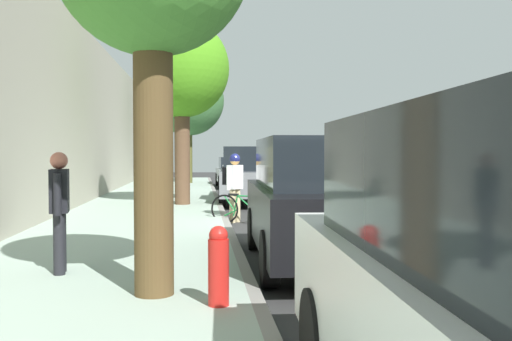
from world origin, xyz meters
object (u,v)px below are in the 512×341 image
Objects in this scene: pedestrian_on_phone at (59,205)px; cyclist_with_backpack at (234,180)px; fire_hydrant at (219,265)px; parked_suv_black_mid at (316,200)px; bicycle_at_curb at (244,209)px; street_tree_near_cyclist at (189,101)px; street_tree_mid_block at (182,71)px; parked_pickup_grey_second at (249,177)px; parked_sedan_silver_nearest at (235,172)px.

cyclist_with_backpack is at bearing -112.85° from pedestrian_on_phone.
pedestrian_on_phone is 1.92× the size of fire_hydrant.
cyclist_with_backpack is (0.95, -5.44, 0.04)m from parked_suv_black_mid.
bicycle_at_curb is 0.85m from cyclist_with_backpack.
street_tree_near_cyclist reaches higher than street_tree_mid_block.
street_tree_mid_block is at bearing -67.13° from bicycle_at_curb.
parked_pickup_grey_second is at bearing -99.16° from cyclist_with_backpack.
parked_pickup_grey_second is at bearing 102.47° from street_tree_near_cyclist.
parked_pickup_grey_second reaches higher than cyclist_with_backpack.
street_tree_near_cyclist is (2.33, -1.30, 3.67)m from parked_sedan_silver_nearest.
street_tree_mid_block is at bearing -86.50° from fire_hydrant.
street_tree_near_cyclist is 22.10m from pedestrian_on_phone.
pedestrian_on_phone is (3.67, 1.01, 0.04)m from parked_suv_black_mid.
parked_sedan_silver_nearest is 0.93× the size of parked_suv_black_mid.
parked_suv_black_mid is at bearing 96.42° from street_tree_near_cyclist.
parked_sedan_silver_nearest is at bearing -94.15° from fire_hydrant.
parked_suv_black_mid reaches higher than bicycle_at_curb.
street_tree_near_cyclist reaches higher than bicycle_at_curb.
parked_suv_black_mid reaches higher than parked_sedan_silver_nearest.
parked_suv_black_mid reaches higher than pedestrian_on_phone.
cyclist_with_backpack is 15.77m from street_tree_near_cyclist.
parked_pickup_grey_second is 13.58m from fire_hydrant.
parked_suv_black_mid is 5.66× the size of fire_hydrant.
street_tree_mid_block reaches higher than pedestrian_on_phone.
fire_hydrant is at bearing 138.76° from pedestrian_on_phone.
parked_suv_black_mid is 2.95× the size of pedestrian_on_phone.
street_tree_mid_block is (2.34, -8.77, 3.24)m from parked_suv_black_mid.
parked_pickup_grey_second is 4.47m from street_tree_mid_block.
parked_pickup_grey_second reaches higher than fire_hydrant.
parked_sedan_silver_nearest is 8.80m from parked_pickup_grey_second.
parked_sedan_silver_nearest is 0.73× the size of street_tree_near_cyclist.
bicycle_at_curb is at bearing 112.87° from street_tree_mid_block.
parked_sedan_silver_nearest is 0.78× the size of street_tree_mid_block.
parked_pickup_grey_second is (0.09, 8.80, 0.15)m from parked_sedan_silver_nearest.
street_tree_near_cyclist reaches higher than parked_suv_black_mid.
parked_pickup_grey_second is 3.35× the size of pedestrian_on_phone.
parked_pickup_grey_second is 5.32m from cyclist_with_backpack.
bicycle_at_curb is 6.70m from pedestrian_on_phone.
parked_suv_black_mid is at bearing 90.04° from parked_sedan_silver_nearest.
fire_hydrant is (0.90, 7.77, 0.20)m from bicycle_at_curb.
street_tree_near_cyclist is 7.25× the size of fire_hydrant.
pedestrian_on_phone is at bearing 73.06° from parked_pickup_grey_second.
cyclist_with_backpack is at bearing -80.07° from parked_suv_black_mid.
street_tree_mid_block is 12.16m from fire_hydrant.
street_tree_near_cyclist is at bearing -90.00° from street_tree_mid_block.
parked_suv_black_mid is at bearing -120.24° from fire_hydrant.
parked_pickup_grey_second is at bearing 89.39° from parked_sedan_silver_nearest.
street_tree_near_cyclist is (2.34, -20.79, 3.39)m from parked_suv_black_mid.
parked_suv_black_mid reaches higher than fire_hydrant.
parked_suv_black_mid is (-0.01, 19.49, 0.27)m from parked_sedan_silver_nearest.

